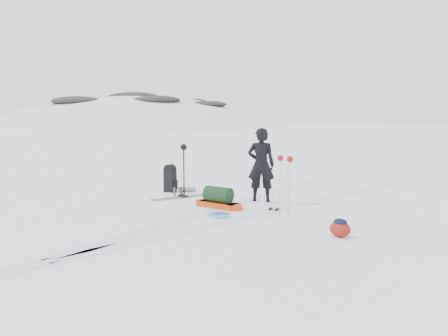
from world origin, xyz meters
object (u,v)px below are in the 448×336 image
Objects in this scene: ski_poles_black at (184,153)px; pulk_sled at (218,199)px; skier at (261,165)px; expedition_rucksack at (172,179)px.

pulk_sled is at bearing -18.67° from ski_poles_black.
skier is 2.35× the size of expedition_rucksack.
skier reaches higher than pulk_sled.
pulk_sled is 1.65× the size of expedition_rucksack.
ski_poles_black is at bearing -26.83° from expedition_rucksack.
skier is 2.97m from expedition_rucksack.
ski_poles_black is (-1.82, 0.66, 1.01)m from pulk_sled.
skier is at bearing 17.84° from ski_poles_black.
ski_poles_black is at bearing 156.94° from pulk_sled.
expedition_rucksack is at bearing 165.35° from ski_poles_black.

